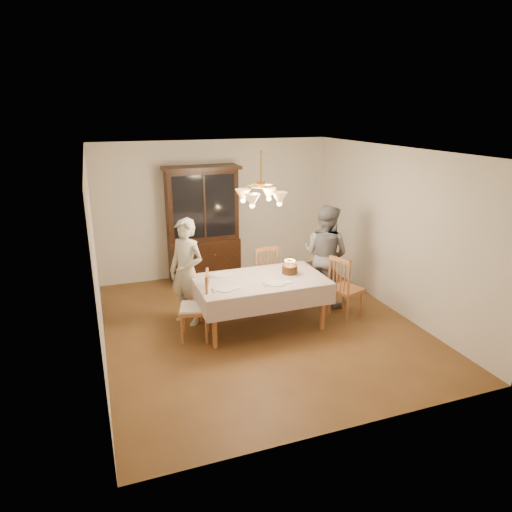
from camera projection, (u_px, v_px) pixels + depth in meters
name	position (u px, v px, depth m)	size (l,w,h in m)	color
ground	(260.00, 325.00, 6.93)	(5.00, 5.00, 0.00)	brown
room_shell	(261.00, 224.00, 6.44)	(5.00, 5.00, 5.00)	white
dining_table	(261.00, 284.00, 6.72)	(1.90, 1.10, 0.76)	#99542C
china_hutch	(203.00, 226.00, 8.52)	(1.38, 0.54, 2.16)	black
chair_far_side	(262.00, 276.00, 7.71)	(0.46, 0.45, 1.00)	#99542C
chair_left_end	(195.00, 309.00, 6.41)	(0.53, 0.54, 1.00)	#99542C
chair_right_end	(346.00, 290.00, 7.12)	(0.55, 0.56, 1.00)	#99542C
elderly_woman	(187.00, 272.00, 6.81)	(0.59, 0.39, 1.63)	beige
adult_in_grey	(325.00, 255.00, 7.54)	(0.82, 0.64, 1.68)	slate
birthday_cake	(290.00, 270.00, 6.86)	(0.30, 0.30, 0.23)	white
place_setting_near_left	(226.00, 289.00, 6.30)	(0.39, 0.25, 0.02)	white
place_setting_near_right	(277.00, 283.00, 6.50)	(0.42, 0.27, 0.02)	white
place_setting_far_left	(221.00, 275.00, 6.82)	(0.39, 0.24, 0.02)	white
chandelier	(261.00, 197.00, 6.32)	(0.62, 0.62, 0.73)	#BF8C3F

